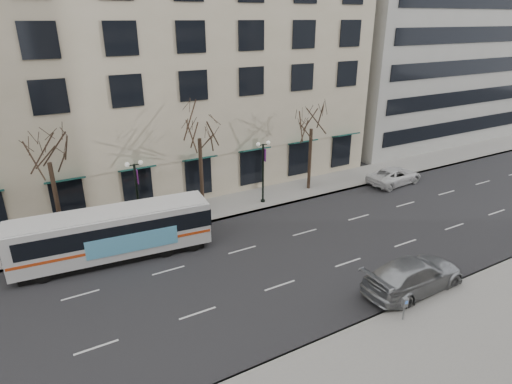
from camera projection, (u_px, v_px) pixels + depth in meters
ground at (260, 266)px, 26.07m from camera, size 160.00×160.00×0.00m
sidewalk_far at (258, 199)px, 35.57m from camera, size 80.00×4.00×0.15m
building_hotel at (122, 43)px, 37.55m from camera, size 40.00×20.00×24.00m
tree_far_left at (47, 148)px, 26.08m from camera, size 3.60×3.60×8.34m
tree_far_mid at (199, 126)px, 30.55m from camera, size 3.60×3.60×8.55m
tree_far_right at (312, 117)px, 35.27m from camera, size 3.60×3.60×8.06m
lamp_post_left at (137, 193)px, 29.30m from camera, size 1.22×0.45×5.21m
lamp_post_right at (263, 169)px, 33.84m from camera, size 1.22×0.45×5.21m
city_bus at (114, 233)px, 26.39m from camera, size 12.08×3.69×3.22m
silver_car at (414, 275)px, 23.56m from camera, size 6.43×2.74×1.85m
white_pickup at (394, 176)px, 38.81m from camera, size 5.64×2.96×1.52m
pay_station at (405, 304)px, 20.94m from camera, size 0.29×0.21×1.24m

